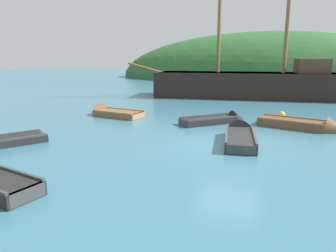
# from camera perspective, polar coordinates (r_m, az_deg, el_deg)

# --- Properties ---
(ground_plane) EXTENTS (120.00, 120.00, 0.00)m
(ground_plane) POSITION_cam_1_polar(r_m,az_deg,el_deg) (12.27, 11.09, -3.34)
(ground_plane) COLOR teal
(shore_hill) EXTENTS (43.79, 18.19, 13.08)m
(shore_hill) POSITION_cam_1_polar(r_m,az_deg,el_deg) (46.35, 17.22, 8.03)
(shore_hill) COLOR #2D602D
(shore_hill) RESTS_ON ground
(sailing_ship) EXTENTS (18.12, 6.45, 13.50)m
(sailing_ship) POSITION_cam_1_polar(r_m,az_deg,el_deg) (26.27, 15.32, 6.67)
(sailing_ship) COLOR black
(sailing_ship) RESTS_ON ground
(rowboat_outer_left) EXTENTS (3.14, 3.29, 0.92)m
(rowboat_outer_left) POSITION_cam_1_polar(r_m,az_deg,el_deg) (16.12, 9.07, 0.95)
(rowboat_outer_left) COLOR black
(rowboat_outer_left) RESTS_ON ground
(rowboat_far) EXTENTS (1.80, 3.81, 1.06)m
(rowboat_far) POSITION_cam_1_polar(r_m,az_deg,el_deg) (13.00, 12.87, -1.96)
(rowboat_far) COLOR black
(rowboat_far) RESTS_ON ground
(rowboat_outer_right) EXTENTS (3.44, 1.56, 1.19)m
(rowboat_outer_right) POSITION_cam_1_polar(r_m,az_deg,el_deg) (18.10, -10.43, 2.19)
(rowboat_outer_right) COLOR brown
(rowboat_outer_right) RESTS_ON ground
(rowboat_center) EXTENTS (3.90, 1.83, 1.10)m
(rowboat_center) POSITION_cam_1_polar(r_m,az_deg,el_deg) (15.89, 23.63, -0.04)
(rowboat_center) COLOR brown
(rowboat_center) RESTS_ON ground
(buoy_yellow) EXTENTS (0.39, 0.39, 0.39)m
(buoy_yellow) POSITION_cam_1_polar(r_m,az_deg,el_deg) (19.24, 19.96, 1.94)
(buoy_yellow) COLOR yellow
(buoy_yellow) RESTS_ON ground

